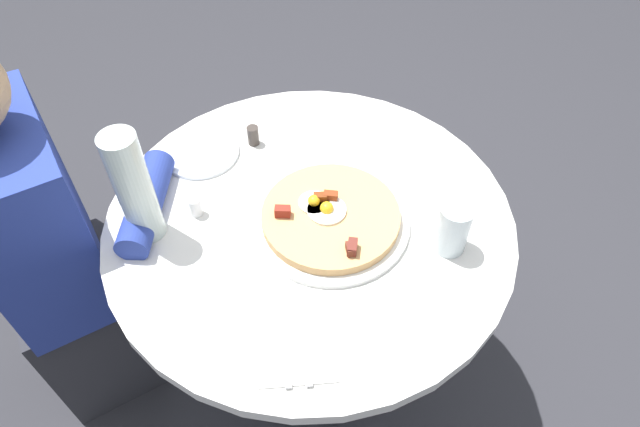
{
  "coord_description": "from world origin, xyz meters",
  "views": [
    {
      "loc": [
        0.7,
        -0.39,
        1.65
      ],
      "look_at": [
        0.02,
        0.01,
        0.74
      ],
      "focal_mm": 31.73,
      "sensor_mm": 36.0,
      "label": 1
    }
  ],
  "objects_px": {
    "knife": "(286,341)",
    "pepper_shaker": "(253,135)",
    "pizza_plate": "(331,221)",
    "person_seated": "(59,265)",
    "fork": "(306,339)",
    "water_glass": "(453,228)",
    "breakfast_pizza": "(330,216)",
    "bread_plate": "(201,152)",
    "salt_shaker": "(195,206)",
    "dining_table": "(311,262)",
    "water_bottle": "(134,188)"
  },
  "relations": [
    {
      "from": "knife",
      "to": "pepper_shaker",
      "type": "height_order",
      "value": "pepper_shaker"
    },
    {
      "from": "pizza_plate",
      "to": "person_seated",
      "type": "bearing_deg",
      "value": -123.97
    },
    {
      "from": "fork",
      "to": "knife",
      "type": "relative_size",
      "value": 1.0
    },
    {
      "from": "knife",
      "to": "water_glass",
      "type": "relative_size",
      "value": 1.54
    },
    {
      "from": "person_seated",
      "to": "fork",
      "type": "relative_size",
      "value": 6.31
    },
    {
      "from": "breakfast_pizza",
      "to": "water_glass",
      "type": "height_order",
      "value": "water_glass"
    },
    {
      "from": "bread_plate",
      "to": "salt_shaker",
      "type": "height_order",
      "value": "salt_shaker"
    },
    {
      "from": "dining_table",
      "to": "pepper_shaker",
      "type": "bearing_deg",
      "value": 179.99
    },
    {
      "from": "knife",
      "to": "salt_shaker",
      "type": "height_order",
      "value": "salt_shaker"
    },
    {
      "from": "breakfast_pizza",
      "to": "fork",
      "type": "xyz_separation_m",
      "value": [
        0.22,
        -0.18,
        -0.02
      ]
    },
    {
      "from": "person_seated",
      "to": "water_bottle",
      "type": "bearing_deg",
      "value": 47.19
    },
    {
      "from": "dining_table",
      "to": "knife",
      "type": "height_order",
      "value": "knife"
    },
    {
      "from": "person_seated",
      "to": "pepper_shaker",
      "type": "distance_m",
      "value": 0.58
    },
    {
      "from": "bread_plate",
      "to": "pepper_shaker",
      "type": "relative_size",
      "value": 3.75
    },
    {
      "from": "breakfast_pizza",
      "to": "water_glass",
      "type": "relative_size",
      "value": 2.52
    },
    {
      "from": "water_bottle",
      "to": "salt_shaker",
      "type": "relative_size",
      "value": 5.79
    },
    {
      "from": "person_seated",
      "to": "salt_shaker",
      "type": "distance_m",
      "value": 0.45
    },
    {
      "from": "pizza_plate",
      "to": "pepper_shaker",
      "type": "distance_m",
      "value": 0.32
    },
    {
      "from": "fork",
      "to": "salt_shaker",
      "type": "relative_size",
      "value": 3.94
    },
    {
      "from": "pizza_plate",
      "to": "bread_plate",
      "type": "height_order",
      "value": "pizza_plate"
    },
    {
      "from": "pizza_plate",
      "to": "breakfast_pizza",
      "type": "xyz_separation_m",
      "value": [
        -0.0,
        -0.0,
        0.02
      ]
    },
    {
      "from": "water_glass",
      "to": "pepper_shaker",
      "type": "xyz_separation_m",
      "value": [
        -0.49,
        -0.21,
        -0.03
      ]
    },
    {
      "from": "knife",
      "to": "pepper_shaker",
      "type": "distance_m",
      "value": 0.55
    },
    {
      "from": "pizza_plate",
      "to": "water_glass",
      "type": "xyz_separation_m",
      "value": [
        0.18,
        0.18,
        0.05
      ]
    },
    {
      "from": "breakfast_pizza",
      "to": "salt_shaker",
      "type": "distance_m",
      "value": 0.29
    },
    {
      "from": "breakfast_pizza",
      "to": "salt_shaker",
      "type": "bearing_deg",
      "value": -125.97
    },
    {
      "from": "dining_table",
      "to": "water_glass",
      "type": "relative_size",
      "value": 7.6
    },
    {
      "from": "fork",
      "to": "dining_table",
      "type": "bearing_deg",
      "value": -5.73
    },
    {
      "from": "water_glass",
      "to": "pepper_shaker",
      "type": "distance_m",
      "value": 0.53
    },
    {
      "from": "dining_table",
      "to": "salt_shaker",
      "type": "distance_m",
      "value": 0.31
    },
    {
      "from": "bread_plate",
      "to": "water_glass",
      "type": "relative_size",
      "value": 1.57
    },
    {
      "from": "pizza_plate",
      "to": "water_bottle",
      "type": "relative_size",
      "value": 1.28
    },
    {
      "from": "pizza_plate",
      "to": "salt_shaker",
      "type": "bearing_deg",
      "value": -125.95
    },
    {
      "from": "knife",
      "to": "pizza_plate",
      "type": "bearing_deg",
      "value": -21.7
    },
    {
      "from": "pizza_plate",
      "to": "water_bottle",
      "type": "bearing_deg",
      "value": -117.26
    },
    {
      "from": "bread_plate",
      "to": "dining_table",
      "type": "bearing_deg",
      "value": 22.45
    },
    {
      "from": "fork",
      "to": "pepper_shaker",
      "type": "distance_m",
      "value": 0.55
    },
    {
      "from": "fork",
      "to": "breakfast_pizza",
      "type": "bearing_deg",
      "value": -14.67
    },
    {
      "from": "water_bottle",
      "to": "pepper_shaker",
      "type": "distance_m",
      "value": 0.36
    },
    {
      "from": "water_glass",
      "to": "person_seated",
      "type": "bearing_deg",
      "value": -126.9
    },
    {
      "from": "fork",
      "to": "water_glass",
      "type": "relative_size",
      "value": 1.54
    },
    {
      "from": "breakfast_pizza",
      "to": "water_glass",
      "type": "bearing_deg",
      "value": 45.29
    },
    {
      "from": "breakfast_pizza",
      "to": "dining_table",
      "type": "bearing_deg",
      "value": -144.7
    },
    {
      "from": "bread_plate",
      "to": "salt_shaker",
      "type": "xyz_separation_m",
      "value": [
        0.17,
        -0.08,
        0.02
      ]
    },
    {
      "from": "pizza_plate",
      "to": "knife",
      "type": "height_order",
      "value": "pizza_plate"
    },
    {
      "from": "fork",
      "to": "water_glass",
      "type": "xyz_separation_m",
      "value": [
        -0.04,
        0.36,
        0.05
      ]
    },
    {
      "from": "water_glass",
      "to": "salt_shaker",
      "type": "height_order",
      "value": "water_glass"
    },
    {
      "from": "pizza_plate",
      "to": "bread_plate",
      "type": "bearing_deg",
      "value": -155.78
    },
    {
      "from": "salt_shaker",
      "to": "knife",
      "type": "bearing_deg",
      "value": 3.08
    },
    {
      "from": "breakfast_pizza",
      "to": "fork",
      "type": "distance_m",
      "value": 0.29
    }
  ]
}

